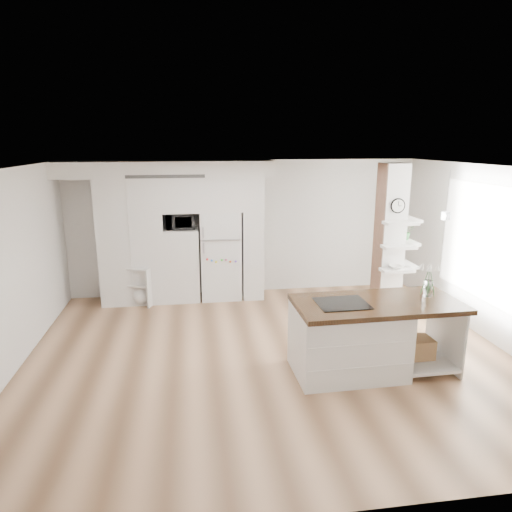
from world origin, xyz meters
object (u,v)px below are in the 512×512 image
(bookshelf, at_px, (138,288))
(floor_plant_a, at_px, (409,301))
(refrigerator, at_px, (220,255))
(kitchen_island, at_px, (357,336))

(bookshelf, relative_size, floor_plant_a, 1.52)
(refrigerator, height_order, kitchen_island, refrigerator)
(floor_plant_a, bearing_deg, refrigerator, 156.80)
(refrigerator, distance_m, kitchen_island, 3.72)
(refrigerator, bearing_deg, bookshelf, -172.31)
(refrigerator, xyz_separation_m, floor_plant_a, (3.31, -1.42, -0.63))
(refrigerator, xyz_separation_m, kitchen_island, (1.60, -3.34, -0.36))
(refrigerator, relative_size, bookshelf, 2.33)
(refrigerator, relative_size, floor_plant_a, 3.55)
(kitchen_island, xyz_separation_m, floor_plant_a, (1.71, 1.93, -0.27))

